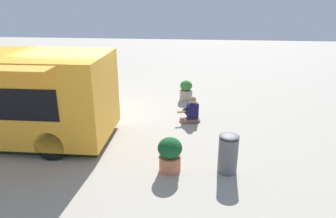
% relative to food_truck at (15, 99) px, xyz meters
% --- Properties ---
extents(ground_plane, '(40.00, 40.00, 0.00)m').
position_rel_food_truck_xyz_m(ground_plane, '(0.99, -1.42, -1.16)').
color(ground_plane, '#AAA293').
extents(food_truck, '(2.93, 5.34, 2.39)m').
position_rel_food_truck_xyz_m(food_truck, '(0.00, 0.00, 0.00)').
color(food_truck, '#F9A729').
rests_on(food_truck, ground_plane).
extents(person_customer, '(0.59, 0.80, 0.83)m').
position_rel_food_truck_xyz_m(person_customer, '(1.69, -4.71, -0.85)').
color(person_customer, '#805F4F').
rests_on(person_customer, ground_plane).
extents(planter_flowering_near, '(0.55, 0.55, 0.81)m').
position_rel_food_truck_xyz_m(planter_flowering_near, '(-1.27, -4.29, -0.73)').
color(planter_flowering_near, '#BE6D4B').
rests_on(planter_flowering_near, ground_plane).
extents(planter_flowering_far, '(0.51, 0.51, 0.76)m').
position_rel_food_truck_xyz_m(planter_flowering_far, '(3.87, -4.43, -0.78)').
color(planter_flowering_far, gray).
rests_on(planter_flowering_far, ground_plane).
extents(trash_bin, '(0.45, 0.45, 0.93)m').
position_rel_food_truck_xyz_m(trash_bin, '(-1.19, -5.59, -0.68)').
color(trash_bin, '#5D5A5D').
rests_on(trash_bin, ground_plane).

